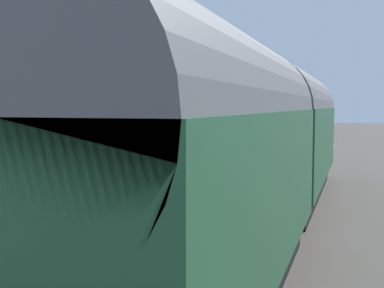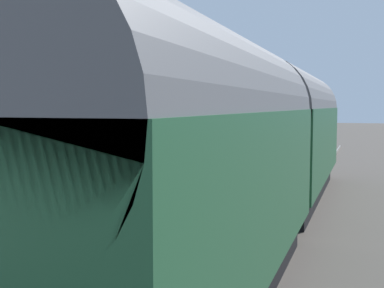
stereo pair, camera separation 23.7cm
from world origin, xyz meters
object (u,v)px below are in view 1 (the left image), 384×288
object	(u,v)px
planter_edge_near	(59,203)
train	(261,140)
lamp_post_platform	(215,99)
planter_edge_far	(192,155)
bench_mid_platform	(212,141)
planter_by_door	(199,147)
bench_near_building	(194,144)
planter_bench_right	(138,150)
planter_corner_building	(233,147)
station_building	(39,123)
tree_behind_building	(100,56)

from	to	relation	value
planter_edge_near	train	bearing A→B (deg)	-28.67
lamp_post_platform	planter_edge_far	bearing A→B (deg)	161.93
bench_mid_platform	planter_edge_near	size ratio (longest dim) A/B	1.81
planter_edge_near	planter_by_door	bearing A→B (deg)	5.54
bench_near_building	planter_edge_far	bearing A→B (deg)	-162.42
planter_bench_right	planter_corner_building	bearing A→B (deg)	-50.58
train	planter_corner_building	bearing A→B (deg)	18.88
train	planter_bench_right	xyz separation A→B (m)	(5.01, 5.76, -0.86)
planter_edge_far	lamp_post_platform	world-z (taller)	lamp_post_platform
planter_edge_near	planter_bench_right	distance (m)	10.30
planter_corner_building	lamp_post_platform	world-z (taller)	lamp_post_platform
station_building	tree_behind_building	world-z (taller)	tree_behind_building
station_building	planter_by_door	xyz separation A→B (m)	(7.37, -2.13, -1.20)
planter_edge_far	tree_behind_building	size ratio (longest dim) A/B	0.09
bench_near_building	lamp_post_platform	world-z (taller)	lamp_post_platform
planter_bench_right	bench_mid_platform	bearing A→B (deg)	-16.27
bench_mid_platform	planter_corner_building	xyz separation A→B (m)	(-2.51, -1.67, -0.05)
planter_edge_far	lamp_post_platform	distance (m)	2.49
bench_mid_platform	lamp_post_platform	xyz separation A→B (m)	(-4.22, -1.35, 1.93)
train	planter_edge_far	distance (m)	5.71
station_building	planter_edge_near	bearing A→B (deg)	-139.72
bench_mid_platform	planter_by_door	distance (m)	3.81
planter_by_door	planter_corner_building	size ratio (longest dim) A/B	1.16
tree_behind_building	bench_mid_platform	bearing A→B (deg)	-98.32
planter_edge_far	lamp_post_platform	xyz separation A→B (m)	(1.37, -0.45, 2.03)
train	tree_behind_building	distance (m)	15.92
planter_edge_far	lamp_post_platform	size ratio (longest dim) A/B	0.21
bench_mid_platform	planter_bench_right	bearing A→B (deg)	163.73
train	planter_edge_far	world-z (taller)	train
planter_by_door	planter_edge_far	xyz separation A→B (m)	(-1.84, -0.33, -0.12)
planter_edge_near	tree_behind_building	distance (m)	18.41
planter_edge_far	tree_behind_building	distance (m)	10.90
planter_by_door	station_building	bearing A→B (deg)	163.90
train	planter_bench_right	distance (m)	7.69
bench_near_building	lamp_post_platform	xyz separation A→B (m)	(-2.07, -1.54, 1.93)
planter_by_door	tree_behind_building	distance (m)	9.60
bench_near_building	tree_behind_building	xyz separation A→B (m)	(3.12, 6.41, 4.31)
train	planter_bench_right	size ratio (longest dim) A/B	24.09
planter_corner_building	tree_behind_building	xyz separation A→B (m)	(3.47, 8.27, 4.35)
station_building	planter_corner_building	xyz separation A→B (m)	(8.63, -3.23, -1.26)
planter_bench_right	lamp_post_platform	xyz separation A→B (m)	(0.88, -2.84, 1.99)
planter_corner_building	planter_edge_far	size ratio (longest dim) A/B	1.14
train	planter_corner_building	world-z (taller)	train
planter_corner_building	station_building	bearing A→B (deg)	159.47
planter_corner_building	lamp_post_platform	bearing A→B (deg)	169.44
station_building	tree_behind_building	xyz separation A→B (m)	(12.10, 5.04, 3.09)
planter_bench_right	lamp_post_platform	distance (m)	3.58
tree_behind_building	lamp_post_platform	bearing A→B (deg)	-123.13
bench_near_building	train	bearing A→B (deg)	-150.74
station_building	tree_behind_building	distance (m)	13.46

